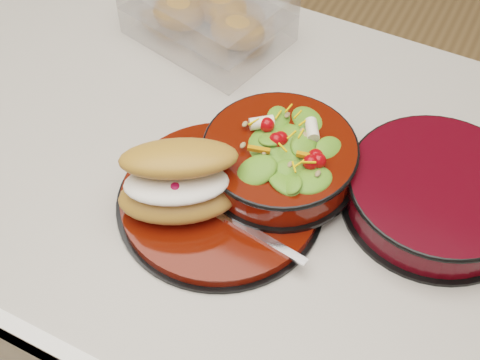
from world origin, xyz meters
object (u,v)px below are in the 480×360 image
at_px(salad_bowl, 280,153).
at_px(croissant, 179,182).
at_px(island_counter, 253,314).
at_px(pastry_box, 209,14).
at_px(extra_bowl, 438,193).
at_px(dinner_plate, 220,199).
at_px(fork, 250,230).

relative_size(salad_bowl, croissant, 1.22).
bearing_deg(salad_bowl, island_counter, 167.28).
xyz_separation_m(croissant, pastry_box, (-0.15, 0.35, -0.02)).
bearing_deg(extra_bowl, croissant, -151.08).
bearing_deg(salad_bowl, pastry_box, 135.62).
relative_size(dinner_plate, fork, 1.77).
xyz_separation_m(pastry_box, extra_bowl, (0.45, -0.18, -0.01)).
bearing_deg(pastry_box, fork, -41.03).
distance_m(croissant, pastry_box, 0.38).
height_order(croissant, extra_bowl, croissant).
relative_size(croissant, pastry_box, 0.64).
relative_size(island_counter, fork, 7.72).
height_order(dinner_plate, fork, fork).
xyz_separation_m(island_counter, extra_bowl, (0.25, 0.04, 0.48)).
bearing_deg(salad_bowl, extra_bowl, 14.17).
bearing_deg(pastry_box, dinner_plate, -45.69).
bearing_deg(pastry_box, croissant, -53.67).
distance_m(fork, extra_bowl, 0.26).
bearing_deg(island_counter, pastry_box, 131.96).
xyz_separation_m(salad_bowl, extra_bowl, (0.21, 0.05, -0.02)).
bearing_deg(croissant, fork, -29.99).
relative_size(dinner_plate, extra_bowl, 1.11).
bearing_deg(fork, extra_bowl, -41.94).
xyz_separation_m(dinner_plate, fork, (0.06, -0.03, 0.01)).
relative_size(croissant, extra_bowl, 0.70).
height_order(island_counter, salad_bowl, salad_bowl).
bearing_deg(island_counter, dinner_plate, -100.24).
xyz_separation_m(fork, pastry_box, (-0.25, 0.35, 0.02)).
height_order(croissant, pastry_box, croissant).
xyz_separation_m(croissant, fork, (0.10, 0.00, -0.04)).
distance_m(salad_bowl, fork, 0.12).
height_order(dinner_plate, pastry_box, pastry_box).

